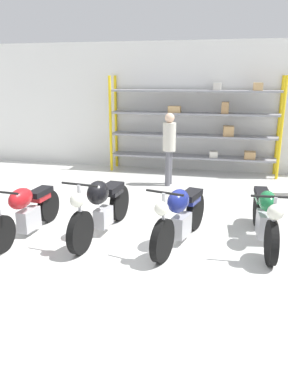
{
  "coord_description": "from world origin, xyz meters",
  "views": [
    {
      "loc": [
        1.33,
        -5.74,
        2.63
      ],
      "look_at": [
        0.0,
        0.4,
        0.7
      ],
      "focal_mm": 35.0,
      "sensor_mm": 36.0,
      "label": 1
    }
  ],
  "objects_px": {
    "shelving_rack": "(198,124)",
    "motorcycle_red": "(26,210)",
    "motorcycle_green": "(265,215)",
    "motorcycle_black": "(101,206)",
    "motorcycle_blue": "(180,215)",
    "person_near_rack": "(169,143)"
  },
  "relations": [
    {
      "from": "motorcycle_black",
      "to": "person_near_rack",
      "type": "relative_size",
      "value": 1.21
    },
    {
      "from": "motorcycle_green",
      "to": "person_near_rack",
      "type": "xyz_separation_m",
      "value": [
        -2.06,
        3.14,
        0.59
      ]
    },
    {
      "from": "shelving_rack",
      "to": "motorcycle_black",
      "type": "distance_m",
      "value": 5.07
    },
    {
      "from": "motorcycle_black",
      "to": "motorcycle_blue",
      "type": "relative_size",
      "value": 1.08
    },
    {
      "from": "motorcycle_black",
      "to": "motorcycle_blue",
      "type": "distance_m",
      "value": 1.37
    },
    {
      "from": "motorcycle_black",
      "to": "shelving_rack",
      "type": "bearing_deg",
      "value": 173.3
    },
    {
      "from": "motorcycle_green",
      "to": "motorcycle_black",
      "type": "bearing_deg",
      "value": -87.35
    },
    {
      "from": "shelving_rack",
      "to": "motorcycle_blue",
      "type": "distance_m",
      "value": 4.99
    },
    {
      "from": "motorcycle_blue",
      "to": "motorcycle_red",
      "type": "bearing_deg",
      "value": -70.6
    },
    {
      "from": "motorcycle_blue",
      "to": "shelving_rack",
      "type": "bearing_deg",
      "value": -163.37
    },
    {
      "from": "motorcycle_black",
      "to": "motorcycle_blue",
      "type": "bearing_deg",
      "value": 94.53
    },
    {
      "from": "shelving_rack",
      "to": "motorcycle_green",
      "type": "distance_m",
      "value": 4.9
    },
    {
      "from": "motorcycle_black",
      "to": "person_near_rack",
      "type": "height_order",
      "value": "person_near_rack"
    },
    {
      "from": "shelving_rack",
      "to": "person_near_rack",
      "type": "bearing_deg",
      "value": -111.85
    },
    {
      "from": "shelving_rack",
      "to": "motorcycle_green",
      "type": "height_order",
      "value": "shelving_rack"
    },
    {
      "from": "motorcycle_blue",
      "to": "person_near_rack",
      "type": "xyz_separation_m",
      "value": [
        -0.71,
        3.47,
        0.57
      ]
    },
    {
      "from": "shelving_rack",
      "to": "motorcycle_red",
      "type": "distance_m",
      "value": 5.76
    },
    {
      "from": "motorcycle_black",
      "to": "motorcycle_green",
      "type": "distance_m",
      "value": 2.72
    },
    {
      "from": "motorcycle_blue",
      "to": "motorcycle_black",
      "type": "bearing_deg",
      "value": -77.95
    },
    {
      "from": "person_near_rack",
      "to": "motorcycle_green",
      "type": "bearing_deg",
      "value": 129.94
    },
    {
      "from": "shelving_rack",
      "to": "motorcycle_blue",
      "type": "xyz_separation_m",
      "value": [
        0.14,
        -4.91,
        -0.88
      ]
    },
    {
      "from": "motorcycle_red",
      "to": "motorcycle_green",
      "type": "height_order",
      "value": "motorcycle_green"
    }
  ]
}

